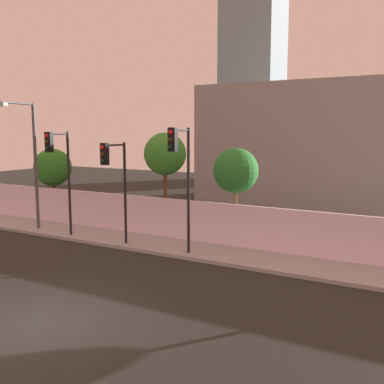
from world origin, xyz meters
TOP-DOWN VIEW (x-y plane):
  - ground_plane at (0.00, 0.00)m, footprint 80.00×80.00m
  - sidewalk at (0.00, 8.20)m, footprint 36.00×2.40m
  - perimeter_wall at (0.00, 9.49)m, footprint 36.00×0.18m
  - traffic_light_left at (-2.95, 6.91)m, footprint 0.36×1.41m
  - traffic_light_center at (0.24, 7.03)m, footprint 0.36×1.25m
  - traffic_light_right at (-6.18, 6.93)m, footprint 0.35×1.43m
  - street_lamp_curbside at (-8.63, 7.45)m, footprint 0.61×2.06m
  - roadside_tree_leftmost at (-10.19, 10.30)m, footprint 2.12×2.12m
  - roadside_tree_midleft at (-2.60, 10.30)m, footprint 2.04×2.04m
  - roadside_tree_midright at (1.11, 10.30)m, footprint 2.00×2.00m
  - low_building_distant at (0.79, 23.49)m, footprint 15.07×6.00m
  - tower_on_skyline at (-8.44, 35.49)m, footprint 5.51×5.00m

SIDE VIEW (x-z plane):
  - ground_plane at x=0.00m, z-range 0.00..0.00m
  - sidewalk at x=0.00m, z-range 0.00..0.15m
  - perimeter_wall at x=0.00m, z-range 0.15..1.95m
  - roadside_tree_leftmost at x=-10.19m, z-range 0.96..5.03m
  - roadside_tree_midright at x=1.11m, z-range 1.14..5.47m
  - traffic_light_left at x=-2.95m, z-range 1.18..5.59m
  - traffic_light_right at x=-6.18m, z-range 1.26..6.12m
  - traffic_light_center at x=0.24m, z-range 1.28..6.31m
  - street_lamp_curbside at x=-8.63m, z-range 0.77..7.02m
  - roadside_tree_midleft at x=-2.60m, z-range 1.44..6.43m
  - low_building_distant at x=0.79m, z-range 0.00..8.27m
  - tower_on_skyline at x=-8.44m, z-range 0.00..22.54m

